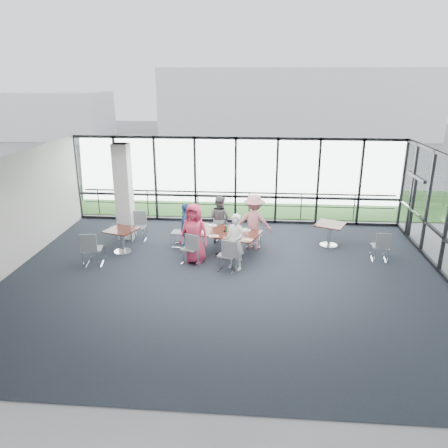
# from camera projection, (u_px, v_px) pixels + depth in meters

# --- Properties ---
(floor) EXTENTS (12.00, 10.00, 0.02)m
(floor) POSITION_uv_depth(u_px,v_px,m) (225.00, 280.00, 11.85)
(floor) COLOR #1D242E
(floor) RESTS_ON ground
(ceiling) EXTENTS (12.00, 10.00, 0.04)m
(ceiling) POSITION_uv_depth(u_px,v_px,m) (225.00, 162.00, 10.83)
(ceiling) COLOR white
(ceiling) RESTS_ON ground
(wall_left) EXTENTS (0.10, 10.00, 3.20)m
(wall_left) POSITION_uv_depth(u_px,v_px,m) (4.00, 218.00, 11.81)
(wall_left) COLOR silver
(wall_left) RESTS_ON ground
(wall_front) EXTENTS (12.00, 0.10, 3.20)m
(wall_front) POSITION_uv_depth(u_px,v_px,m) (198.00, 327.00, 6.62)
(wall_front) COLOR silver
(wall_front) RESTS_ON ground
(curtain_wall_back) EXTENTS (12.00, 0.10, 3.20)m
(curtain_wall_back) POSITION_uv_depth(u_px,v_px,m) (236.00, 181.00, 16.06)
(curtain_wall_back) COLOR white
(curtain_wall_back) RESTS_ON ground
(exit_door) EXTENTS (0.12, 1.60, 2.10)m
(exit_door) POSITION_uv_depth(u_px,v_px,m) (412.00, 208.00, 14.59)
(exit_door) COLOR black
(exit_door) RESTS_ON ground
(structural_column) EXTENTS (0.50, 0.50, 3.20)m
(structural_column) POSITION_uv_depth(u_px,v_px,m) (124.00, 192.00, 14.46)
(structural_column) COLOR white
(structural_column) RESTS_ON ground
(apron) EXTENTS (80.00, 70.00, 0.02)m
(apron) POSITION_uv_depth(u_px,v_px,m) (241.00, 190.00, 21.30)
(apron) COLOR slate
(apron) RESTS_ON ground
(grass_strip) EXTENTS (80.00, 5.00, 0.01)m
(grass_strip) POSITION_uv_depth(u_px,v_px,m) (239.00, 201.00, 19.40)
(grass_strip) COLOR #2B5C21
(grass_strip) RESTS_ON ground
(hangar_main) EXTENTS (24.00, 10.00, 6.00)m
(hangar_main) POSITION_uv_depth(u_px,v_px,m) (295.00, 102.00, 40.81)
(hangar_main) COLOR silver
(hangar_main) RESTS_ON ground
(hangar_aux) EXTENTS (10.00, 6.00, 4.00)m
(hangar_aux) POSITION_uv_depth(u_px,v_px,m) (50.00, 115.00, 39.07)
(hangar_aux) COLOR silver
(hangar_aux) RESTS_ON ground
(guard_rail) EXTENTS (12.00, 0.06, 0.06)m
(guard_rail) POSITION_uv_depth(u_px,v_px,m) (236.00, 205.00, 16.98)
(guard_rail) COLOR #2D2D33
(guard_rail) RESTS_ON ground
(main_table) EXTENTS (2.34, 1.76, 0.75)m
(main_table) POSITION_uv_depth(u_px,v_px,m) (225.00, 235.00, 13.30)
(main_table) COLOR #3B1711
(main_table) RESTS_ON ground
(side_table_left) EXTENTS (1.08, 1.08, 0.75)m
(side_table_left) POSITION_uv_depth(u_px,v_px,m) (122.00, 233.00, 13.51)
(side_table_left) COLOR #3B1711
(side_table_left) RESTS_ON ground
(side_table_right) EXTENTS (1.14, 1.14, 0.75)m
(side_table_right) POSITION_uv_depth(u_px,v_px,m) (330.00, 227.00, 14.02)
(side_table_right) COLOR #3B1711
(side_table_right) RESTS_ON ground
(diner_near_left) EXTENTS (0.99, 0.77, 1.79)m
(diner_near_left) POSITION_uv_depth(u_px,v_px,m) (194.00, 233.00, 12.70)
(diner_near_left) COLOR #CD3556
(diner_near_left) RESTS_ON ground
(diner_near_right) EXTENTS (0.73, 0.67, 1.62)m
(diner_near_right) POSITION_uv_depth(u_px,v_px,m) (236.00, 242.00, 12.26)
(diner_near_right) COLOR silver
(diner_near_right) RESTS_ON ground
(diner_far_left) EXTENTS (0.90, 0.79, 1.58)m
(diner_far_left) POSITION_uv_depth(u_px,v_px,m) (219.00, 219.00, 14.30)
(diner_far_left) COLOR slate
(diner_far_left) RESTS_ON ground
(diner_far_right) EXTENTS (1.23, 0.78, 1.77)m
(diner_far_right) POSITION_uv_depth(u_px,v_px,m) (254.00, 222.00, 13.72)
(diner_far_right) COLOR #CF7E85
(diner_far_right) RESTS_ON ground
(diner_end) EXTENTS (0.59, 0.94, 1.50)m
(diner_end) POSITION_uv_depth(u_px,v_px,m) (186.00, 226.00, 13.73)
(diner_end) COLOR #2C5890
(diner_end) RESTS_ON ground
(chair_main_nl) EXTENTS (0.60, 0.60, 0.95)m
(chair_main_nl) POSITION_uv_depth(u_px,v_px,m) (191.00, 248.00, 12.72)
(chair_main_nl) COLOR slate
(chair_main_nl) RESTS_ON ground
(chair_main_nr) EXTENTS (0.59, 0.59, 0.96)m
(chair_main_nr) POSITION_uv_depth(u_px,v_px,m) (227.00, 255.00, 12.23)
(chair_main_nr) COLOR slate
(chair_main_nr) RESTS_ON ground
(chair_main_fl) EXTENTS (0.48, 0.48, 0.82)m
(chair_main_fl) POSITION_uv_depth(u_px,v_px,m) (222.00, 230.00, 14.46)
(chair_main_fl) COLOR slate
(chair_main_fl) RESTS_ON ground
(chair_main_fr) EXTENTS (0.49, 0.49, 0.93)m
(chair_main_fr) POSITION_uv_depth(u_px,v_px,m) (254.00, 232.00, 14.05)
(chair_main_fr) COLOR slate
(chair_main_fr) RESTS_ON ground
(chair_main_end) EXTENTS (0.50, 0.50, 0.94)m
(chair_main_end) POSITION_uv_depth(u_px,v_px,m) (179.00, 232.00, 14.04)
(chair_main_end) COLOR slate
(chair_main_end) RESTS_ON ground
(chair_spare_la) EXTENTS (0.57, 0.57, 0.99)m
(chair_spare_la) POSITION_uv_depth(u_px,v_px,m) (93.00, 249.00, 12.61)
(chair_spare_la) COLOR slate
(chair_spare_la) RESTS_ON ground
(chair_spare_lb) EXTENTS (0.48, 0.48, 0.95)m
(chair_spare_lb) POSITION_uv_depth(u_px,v_px,m) (139.00, 227.00, 14.53)
(chair_spare_lb) COLOR slate
(chair_spare_lb) RESTS_ON ground
(chair_spare_r) EXTENTS (0.49, 0.49, 0.89)m
(chair_spare_r) POSITION_uv_depth(u_px,v_px,m) (380.00, 246.00, 12.95)
(chair_spare_r) COLOR slate
(chair_spare_r) RESTS_ON ground
(plate_nl) EXTENTS (0.26, 0.26, 0.01)m
(plate_nl) POSITION_uv_depth(u_px,v_px,m) (202.00, 232.00, 13.19)
(plate_nl) COLOR white
(plate_nl) RESTS_ON main_table
(plate_nr) EXTENTS (0.26, 0.26, 0.01)m
(plate_nr) POSITION_uv_depth(u_px,v_px,m) (239.00, 237.00, 12.77)
(plate_nr) COLOR white
(plate_nr) RESTS_ON main_table
(plate_fl) EXTENTS (0.28, 0.28, 0.01)m
(plate_fl) POSITION_uv_depth(u_px,v_px,m) (213.00, 225.00, 13.81)
(plate_fl) COLOR white
(plate_fl) RESTS_ON main_table
(plate_fr) EXTENTS (0.28, 0.28, 0.01)m
(plate_fr) POSITION_uv_depth(u_px,v_px,m) (246.00, 230.00, 13.39)
(plate_fr) COLOR white
(plate_fr) RESTS_ON main_table
(plate_end) EXTENTS (0.24, 0.24, 0.01)m
(plate_end) POSITION_uv_depth(u_px,v_px,m) (198.00, 228.00, 13.56)
(plate_end) COLOR white
(plate_end) RESTS_ON main_table
(tumbler_a) EXTENTS (0.08, 0.08, 0.15)m
(tumbler_a) POSITION_uv_depth(u_px,v_px,m) (211.00, 231.00, 13.08)
(tumbler_a) COLOR white
(tumbler_a) RESTS_ON main_table
(tumbler_b) EXTENTS (0.07, 0.07, 0.14)m
(tumbler_b) POSITION_uv_depth(u_px,v_px,m) (233.00, 233.00, 12.96)
(tumbler_b) COLOR white
(tumbler_b) RESTS_ON main_table
(tumbler_c) EXTENTS (0.06, 0.06, 0.13)m
(tumbler_c) POSITION_uv_depth(u_px,v_px,m) (228.00, 227.00, 13.49)
(tumbler_c) COLOR white
(tumbler_c) RESTS_ON main_table
(tumbler_d) EXTENTS (0.06, 0.06, 0.13)m
(tumbler_d) POSITION_uv_depth(u_px,v_px,m) (202.00, 229.00, 13.34)
(tumbler_d) COLOR white
(tumbler_d) RESTS_ON main_table
(menu_a) EXTENTS (0.33, 0.26, 0.00)m
(menu_a) POSITION_uv_depth(u_px,v_px,m) (214.00, 236.00, 12.89)
(menu_a) COLOR white
(menu_a) RESTS_ON main_table
(menu_b) EXTENTS (0.33, 0.27, 0.00)m
(menu_b) POSITION_uv_depth(u_px,v_px,m) (248.00, 239.00, 12.62)
(menu_b) COLOR white
(menu_b) RESTS_ON main_table
(menu_c) EXTENTS (0.33, 0.24, 0.00)m
(menu_c) POSITION_uv_depth(u_px,v_px,m) (233.00, 229.00, 13.53)
(menu_c) COLOR white
(menu_c) RESTS_ON main_table
(condiment_caddy) EXTENTS (0.10, 0.07, 0.04)m
(condiment_caddy) POSITION_uv_depth(u_px,v_px,m) (225.00, 231.00, 13.26)
(condiment_caddy) COLOR black
(condiment_caddy) RESTS_ON main_table
(ketchup_bottle) EXTENTS (0.06, 0.06, 0.18)m
(ketchup_bottle) POSITION_uv_depth(u_px,v_px,m) (225.00, 228.00, 13.33)
(ketchup_bottle) COLOR #B3162C
(ketchup_bottle) RESTS_ON main_table
(green_bottle) EXTENTS (0.05, 0.05, 0.20)m
(green_bottle) POSITION_uv_depth(u_px,v_px,m) (227.00, 229.00, 13.21)
(green_bottle) COLOR #197F23
(green_bottle) RESTS_ON main_table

